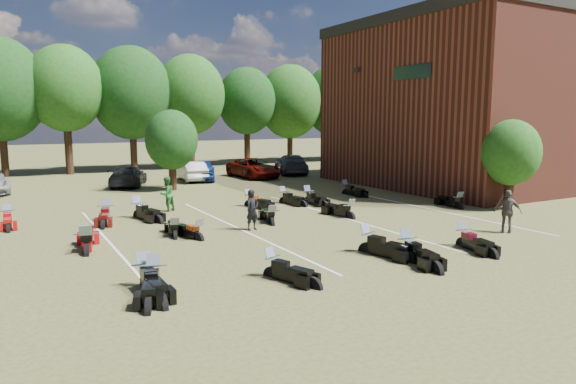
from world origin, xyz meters
TOP-DOWN VIEW (x-y plane):
  - ground at (0.00, 0.00)m, footprint 160.00×160.00m
  - car_3 at (-4.03, 18.62)m, footprint 3.47×4.94m
  - car_4 at (1.29, 19.25)m, footprint 3.11×4.59m
  - car_5 at (0.55, 19.36)m, footprint 1.94×4.33m
  - car_6 at (5.21, 19.09)m, footprint 2.70×5.30m
  - car_7 at (8.99, 20.00)m, footprint 3.84×5.70m
  - person_black at (-2.62, 2.71)m, footprint 0.67×0.52m
  - person_green at (-4.40, 8.46)m, footprint 1.01×0.94m
  - person_grey at (5.81, -2.59)m, footprint 0.90×1.04m
  - motorcycle_0 at (-8.08, -2.23)m, footprint 0.75×2.31m
  - motorcycle_1 at (-7.92, -2.47)m, footprint 1.41×2.37m
  - motorcycle_2 at (-4.74, -3.09)m, footprint 1.31×2.16m
  - motorcycle_3 at (-0.76, -2.29)m, footprint 1.33×2.48m
  - motorcycle_4 at (-0.08, -3.44)m, footprint 1.21×2.43m
  - motorcycle_5 at (2.65, -3.25)m, footprint 1.13×2.24m
  - motorcycle_7 at (-8.94, 2.03)m, footprint 1.21×2.57m
  - motorcycle_8 at (-5.08, 2.13)m, footprint 1.22×2.11m
  - motorcycle_9 at (-5.74, 2.82)m, footprint 1.03×2.09m
  - motorcycle_11 at (-1.46, 3.24)m, footprint 1.21×2.21m
  - motorcycle_12 at (2.18, 2.74)m, footprint 0.95×2.28m
  - motorcycle_13 at (8.33, 2.14)m, footprint 1.01×2.22m
  - motorcycle_14 at (-7.35, 7.58)m, footprint 1.30×2.44m
  - motorcycle_15 at (-11.12, 8.65)m, footprint 0.70×2.16m
  - motorcycle_16 at (-5.99, 7.54)m, footprint 1.38×2.52m
  - motorcycle_17 at (-0.36, 7.86)m, footprint 1.26×2.24m
  - motorcycle_18 at (1.65, 7.88)m, footprint 1.07×2.25m
  - motorcycle_19 at (2.81, 7.32)m, footprint 0.73×2.25m
  - motorcycle_20 at (6.30, 8.77)m, footprint 0.89×2.18m
  - brick_building at (22.00, 9.00)m, footprint 25.40×15.20m
  - tree_line at (-1.00, 29.00)m, footprint 56.00×6.00m
  - young_tree_near_building at (10.50, 1.00)m, footprint 2.80×2.80m
  - young_tree_midfield at (-2.00, 15.50)m, footprint 3.20×3.20m
  - parking_lines at (-3.00, 3.00)m, footprint 20.10×14.00m

SIDE VIEW (x-z plane):
  - ground at x=0.00m, z-range 0.00..0.00m
  - motorcycle_0 at x=-8.08m, z-range -0.64..0.64m
  - motorcycle_1 at x=-7.92m, z-range -0.63..0.63m
  - motorcycle_2 at x=-4.74m, z-range -0.57..0.57m
  - motorcycle_3 at x=-0.76m, z-range -0.66..0.66m
  - motorcycle_4 at x=-0.08m, z-range -0.65..0.65m
  - motorcycle_5 at x=2.65m, z-range -0.60..0.60m
  - motorcycle_7 at x=-8.94m, z-range -0.69..0.69m
  - motorcycle_8 at x=-5.08m, z-range -0.56..0.56m
  - motorcycle_9 at x=-5.74m, z-range -0.56..0.56m
  - motorcycle_11 at x=-1.46m, z-range -0.59..0.59m
  - motorcycle_12 at x=2.18m, z-range -0.62..0.62m
  - motorcycle_13 at x=8.33m, z-range -0.60..0.60m
  - motorcycle_14 at x=-7.35m, z-range -0.65..0.65m
  - motorcycle_15 at x=-11.12m, z-range -0.60..0.60m
  - motorcycle_16 at x=-5.99m, z-range -0.67..0.67m
  - motorcycle_17 at x=-0.36m, z-range -0.60..0.60m
  - motorcycle_18 at x=1.65m, z-range -0.60..0.60m
  - motorcycle_19 at x=2.81m, z-range -0.63..0.63m
  - motorcycle_20 at x=6.30m, z-range -0.59..0.59m
  - parking_lines at x=-3.00m, z-range 0.00..0.01m
  - car_3 at x=-4.03m, z-range 0.00..1.33m
  - car_5 at x=0.55m, z-range 0.00..1.38m
  - car_6 at x=5.21m, z-range 0.00..1.43m
  - car_4 at x=1.29m, z-range 0.00..1.45m
  - car_7 at x=8.99m, z-range 0.00..1.53m
  - person_black at x=-2.62m, z-range 0.00..1.62m
  - person_green at x=-4.40m, z-range 0.00..1.66m
  - person_grey at x=5.81m, z-range 0.00..1.69m
  - young_tree_near_building at x=10.50m, z-range 0.67..4.83m
  - young_tree_midfield at x=-2.00m, z-range 0.74..5.44m
  - brick_building at x=22.00m, z-range 0.01..10.71m
  - tree_line at x=-1.00m, z-range 1.42..11.20m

